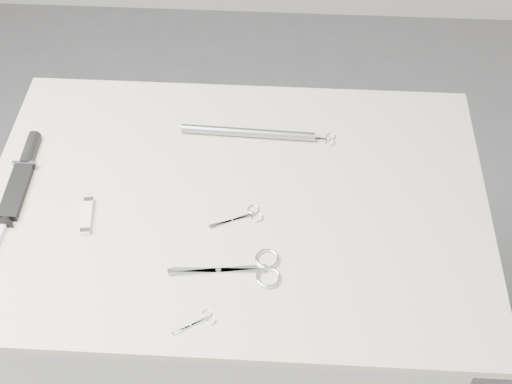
# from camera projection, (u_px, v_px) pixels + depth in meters

# --- Properties ---
(plinth) EXTENTS (0.90, 0.60, 0.90)m
(plinth) POSITION_uv_depth(u_px,v_px,m) (239.00, 324.00, 1.76)
(plinth) COLOR silver
(plinth) RESTS_ON ground
(display_board) EXTENTS (1.00, 0.70, 0.02)m
(display_board) POSITION_uv_depth(u_px,v_px,m) (236.00, 203.00, 1.42)
(display_board) COLOR beige
(display_board) RESTS_ON plinth
(large_shears) EXTENTS (0.20, 0.09, 0.01)m
(large_shears) POSITION_uv_depth(u_px,v_px,m) (250.00, 269.00, 1.30)
(large_shears) COLOR white
(large_shears) RESTS_ON display_board
(embroidery_scissors_a) EXTENTS (0.11, 0.07, 0.00)m
(embroidery_scissors_a) POSITION_uv_depth(u_px,v_px,m) (245.00, 217.00, 1.38)
(embroidery_scissors_a) COLOR white
(embroidery_scissors_a) RESTS_ON display_board
(embroidery_scissors_b) EXTENTS (0.09, 0.04, 0.00)m
(embroidery_scissors_b) POSITION_uv_depth(u_px,v_px,m) (321.00, 139.00, 1.52)
(embroidery_scissors_b) COLOR white
(embroidery_scissors_b) RESTS_ON display_board
(tiny_scissors) EXTENTS (0.07, 0.06, 0.00)m
(tiny_scissors) POSITION_uv_depth(u_px,v_px,m) (199.00, 322.00, 1.22)
(tiny_scissors) COLOR white
(tiny_scissors) RESTS_ON display_board
(sheathed_knife) EXTENTS (0.05, 0.23, 0.03)m
(sheathed_knife) POSITION_uv_depth(u_px,v_px,m) (23.00, 172.00, 1.45)
(sheathed_knife) COLOR black
(sheathed_knife) RESTS_ON display_board
(pocket_knife_a) EXTENTS (0.03, 0.09, 0.01)m
(pocket_knife_a) POSITION_uv_depth(u_px,v_px,m) (87.00, 216.00, 1.38)
(pocket_knife_a) COLOR white
(pocket_knife_a) RESTS_ON display_board
(metal_rail) EXTENTS (0.29, 0.03, 0.02)m
(metal_rail) POSITION_uv_depth(u_px,v_px,m) (248.00, 133.00, 1.53)
(metal_rail) COLOR gray
(metal_rail) RESTS_ON display_board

